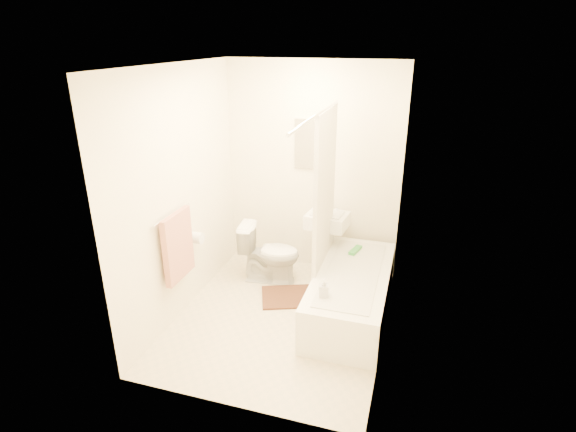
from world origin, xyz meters
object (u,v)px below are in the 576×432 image
(toilet, at_px, (270,254))
(bath_mat, at_px, (290,297))
(sink, at_px, (327,243))
(soap_bottle, at_px, (324,288))
(bathtub, at_px, (351,293))

(toilet, relative_size, bath_mat, 1.11)
(toilet, bearing_deg, sink, -73.87)
(bath_mat, distance_m, soap_bottle, 0.93)
(bath_mat, bearing_deg, toilet, 137.89)
(bathtub, bearing_deg, soap_bottle, -109.39)
(sink, height_order, bathtub, sink)
(bathtub, relative_size, bath_mat, 2.66)
(bathtub, bearing_deg, toilet, 158.54)
(toilet, xyz_separation_m, bath_mat, (0.34, -0.30, -0.32))
(bath_mat, height_order, soap_bottle, soap_bottle)
(toilet, distance_m, sink, 0.66)
(bathtub, relative_size, soap_bottle, 9.02)
(bathtub, distance_m, soap_bottle, 0.62)
(bath_mat, bearing_deg, soap_bottle, -51.03)
(bathtub, bearing_deg, sink, 121.43)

